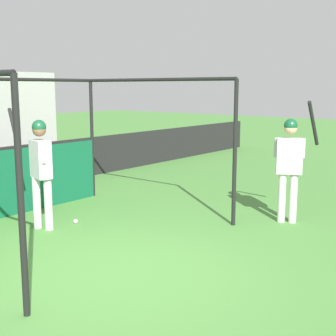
% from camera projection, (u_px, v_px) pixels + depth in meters
% --- Properties ---
extents(ground_plane, '(60.00, 60.00, 0.00)m').
position_uv_depth(ground_plane, '(120.00, 273.00, 5.92)').
color(ground_plane, '#477F38').
extents(batting_cage, '(4.18, 3.57, 2.49)m').
position_uv_depth(batting_cage, '(25.00, 161.00, 8.03)').
color(batting_cage, black).
rests_on(batting_cage, ground).
extents(player_batter, '(0.60, 0.97, 1.98)m').
position_uv_depth(player_batter, '(40.00, 163.00, 7.59)').
color(player_batter, silver).
rests_on(player_batter, ground).
extents(player_waiting, '(0.65, 0.64, 2.11)m').
position_uv_depth(player_waiting, '(290.00, 160.00, 7.97)').
color(player_waiting, silver).
rests_on(player_waiting, ground).
extents(baseball, '(0.07, 0.07, 0.07)m').
position_uv_depth(baseball, '(76.00, 221.00, 8.07)').
color(baseball, white).
rests_on(baseball, ground).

